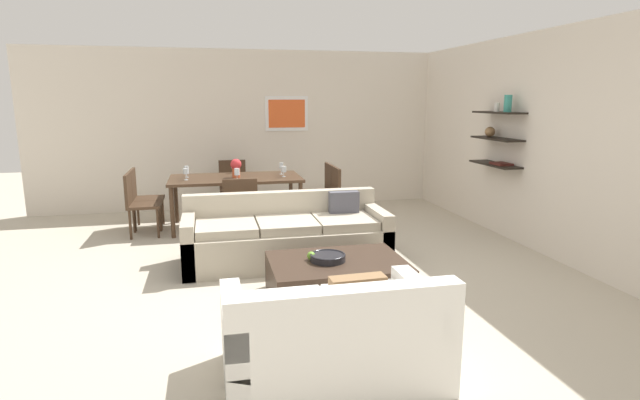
% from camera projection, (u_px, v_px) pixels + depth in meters
% --- Properties ---
extents(ground_plane, '(18.00, 18.00, 0.00)m').
position_uv_depth(ground_plane, '(302.00, 270.00, 5.59)').
color(ground_plane, '#BCB29E').
extents(back_wall_unit, '(8.40, 0.09, 2.70)m').
position_uv_depth(back_wall_unit, '(282.00, 129.00, 8.76)').
color(back_wall_unit, silver).
rests_on(back_wall_unit, ground).
extents(right_wall_shelf_unit, '(0.34, 8.20, 2.70)m').
position_uv_depth(right_wall_shelf_unit, '(519.00, 140.00, 6.54)').
color(right_wall_shelf_unit, silver).
rests_on(right_wall_shelf_unit, ground).
extents(sofa_beige, '(2.33, 0.90, 0.78)m').
position_uv_depth(sofa_beige, '(287.00, 237.00, 5.83)').
color(sofa_beige, '#B2A893').
rests_on(sofa_beige, ground).
extents(loveseat_white, '(1.46, 0.90, 0.78)m').
position_uv_depth(loveseat_white, '(333.00, 338.00, 3.37)').
color(loveseat_white, white).
rests_on(loveseat_white, ground).
extents(coffee_table, '(1.27, 0.91, 0.38)m').
position_uv_depth(coffee_table, '(337.00, 279.00, 4.76)').
color(coffee_table, '#38281E').
rests_on(coffee_table, ground).
extents(decorative_bowl, '(0.34, 0.34, 0.07)m').
position_uv_depth(decorative_bowl, '(328.00, 257.00, 4.70)').
color(decorative_bowl, black).
rests_on(decorative_bowl, coffee_table).
extents(apple_on_coffee_table, '(0.08, 0.08, 0.08)m').
position_uv_depth(apple_on_coffee_table, '(311.00, 256.00, 4.73)').
color(apple_on_coffee_table, '#669E2D').
rests_on(apple_on_coffee_table, coffee_table).
extents(dining_table, '(1.91, 1.00, 0.75)m').
position_uv_depth(dining_table, '(236.00, 181.00, 7.36)').
color(dining_table, '#422D1E').
rests_on(dining_table, ground).
extents(dining_chair_left_far, '(0.44, 0.44, 0.88)m').
position_uv_depth(dining_chair_left_far, '(142.00, 194.00, 7.32)').
color(dining_chair_left_far, '#422D1E').
rests_on(dining_chair_left_far, ground).
extents(dining_chair_foot, '(0.44, 0.44, 0.88)m').
position_uv_depth(dining_chair_foot, '(240.00, 206.00, 6.53)').
color(dining_chair_foot, '#422D1E').
rests_on(dining_chair_foot, ground).
extents(dining_chair_head, '(0.44, 0.44, 0.88)m').
position_uv_depth(dining_chair_head, '(233.00, 183.00, 8.26)').
color(dining_chair_head, '#422D1E').
rests_on(dining_chair_head, ground).
extents(dining_chair_right_far, '(0.44, 0.44, 0.88)m').
position_uv_depth(dining_chair_right_far, '(322.00, 187.00, 7.90)').
color(dining_chair_right_far, '#422D1E').
rests_on(dining_chair_right_far, ground).
extents(dining_chair_left_near, '(0.44, 0.44, 0.88)m').
position_uv_depth(dining_chair_left_near, '(138.00, 200.00, 6.89)').
color(dining_chair_left_near, '#422D1E').
rests_on(dining_chair_left_near, ground).
extents(dining_chair_right_near, '(0.44, 0.44, 0.88)m').
position_uv_depth(dining_chair_right_near, '(329.00, 192.00, 7.47)').
color(dining_chair_right_near, '#422D1E').
rests_on(dining_chair_right_near, ground).
extents(wine_glass_foot, '(0.07, 0.07, 0.19)m').
position_uv_depth(wine_glass_foot, '(237.00, 172.00, 6.90)').
color(wine_glass_foot, silver).
rests_on(wine_glass_foot, dining_table).
extents(wine_glass_left_near, '(0.08, 0.08, 0.17)m').
position_uv_depth(wine_glass_left_near, '(186.00, 172.00, 7.06)').
color(wine_glass_left_near, silver).
rests_on(wine_glass_left_near, dining_table).
extents(wine_glass_head, '(0.08, 0.08, 0.15)m').
position_uv_depth(wine_glass_head, '(234.00, 166.00, 7.75)').
color(wine_glass_head, silver).
rests_on(wine_glass_head, dining_table).
extents(wine_glass_right_near, '(0.08, 0.08, 0.16)m').
position_uv_depth(wine_glass_right_near, '(284.00, 169.00, 7.36)').
color(wine_glass_right_near, silver).
rests_on(wine_glass_right_near, dining_table).
extents(wine_glass_left_far, '(0.07, 0.07, 0.17)m').
position_uv_depth(wine_glass_left_far, '(186.00, 169.00, 7.29)').
color(wine_glass_left_far, silver).
rests_on(wine_glass_left_far, dining_table).
extents(wine_glass_right_far, '(0.06, 0.06, 0.18)m').
position_uv_depth(wine_glass_right_far, '(281.00, 166.00, 7.59)').
color(wine_glass_right_far, silver).
rests_on(wine_glass_right_far, dining_table).
extents(centerpiece_vase, '(0.16, 0.16, 0.27)m').
position_uv_depth(centerpiece_vase, '(236.00, 167.00, 7.28)').
color(centerpiece_vase, '#D85933').
rests_on(centerpiece_vase, dining_table).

